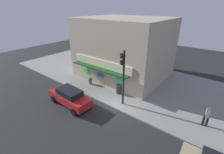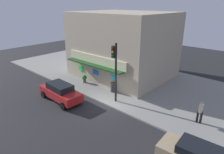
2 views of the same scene
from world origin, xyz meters
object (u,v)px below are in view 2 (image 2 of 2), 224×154
Objects in this scene: pedestrian at (200,111)px; potted_plant_by_doorway at (84,78)px; traffic_light at (115,66)px; parked_car_red at (60,92)px; trash_can at (113,87)px.

potted_plant_by_doorway is at bearing -177.62° from pedestrian.
parked_car_red is (-4.01, -2.87, -2.63)m from traffic_light.
pedestrian is 0.37× the size of parked_car_red.
pedestrian is at bearing 13.49° from traffic_light.
traffic_light reaches higher than pedestrian.
potted_plant_by_doorway is (-3.87, -0.37, 0.02)m from trash_can.
trash_can is 5.03m from parked_car_red.
traffic_light reaches higher than trash_can.
trash_can is at bearing -179.11° from pedestrian.
pedestrian is (8.15, 0.13, 0.47)m from trash_can.
traffic_light is 5.59m from parked_car_red.
traffic_light is 6.15× the size of potted_plant_by_doorway.
potted_plant_by_doorway is (-12.03, -0.50, -0.45)m from pedestrian.
trash_can is at bearing 59.79° from parked_car_red.
pedestrian is at bearing 0.89° from trash_can.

